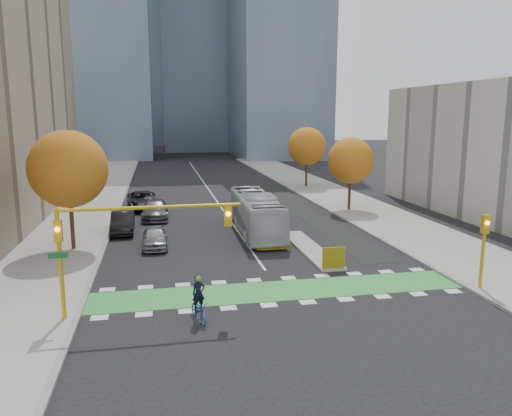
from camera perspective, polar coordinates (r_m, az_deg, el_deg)
name	(u,v)px	position (r m, az deg, el deg)	size (l,w,h in m)	color
ground	(286,301)	(25.54, 3.50, -10.53)	(300.00, 300.00, 0.00)	black
sidewalk_west	(70,225)	(44.60, -20.46, -1.86)	(7.00, 120.00, 0.15)	gray
sidewalk_east	(372,213)	(48.15, 13.09, -0.57)	(7.00, 120.00, 0.15)	gray
curb_west	(113,224)	(44.16, -15.98, -1.72)	(0.30, 120.00, 0.16)	gray
curb_east	(336,215)	(46.84, 9.18, -0.74)	(0.30, 120.00, 0.16)	gray
bike_crossing	(279,290)	(26.90, 2.68, -9.39)	(20.00, 3.00, 0.01)	green
centre_line	(207,188)	(63.98, -5.57, 2.32)	(0.15, 70.00, 0.01)	silver
bike_lane_paint	(284,199)	(55.51, 3.19, 1.08)	(2.50, 50.00, 0.01)	black
median_island	(310,249)	(34.80, 6.15, -4.64)	(1.60, 10.00, 0.16)	gray
hazard_board	(334,258)	(30.23, 8.88, -5.65)	(1.40, 0.12, 1.30)	yellow
tower_ne	(278,14)	(113.06, 2.56, 21.23)	(18.00, 24.00, 60.00)	#47566B
tower_far	(159,12)	(165.92, -10.98, 21.16)	(26.00, 26.00, 80.00)	#47566B
tree_west	(68,169)	(35.70, -20.66, 4.18)	(5.20, 5.20, 8.22)	#332114
tree_east_near	(351,161)	(48.72, 10.75, 5.34)	(4.40, 4.40, 7.08)	#332114
tree_east_far	(307,146)	(63.92, 5.83, 7.03)	(4.80, 4.80, 7.65)	#332114
traffic_signal_west	(119,232)	(23.17, -15.40, -2.66)	(8.53, 0.56, 5.20)	#BF9914
traffic_signal_east	(484,240)	(28.72, 24.60, -3.38)	(0.35, 0.43, 4.10)	#BF9914
cyclist	(199,306)	(23.09, -6.55, -11.05)	(1.09, 1.94, 2.12)	navy
bus	(256,213)	(39.02, 0.01, -0.59)	(2.70, 11.55, 3.22)	#B9BEC2
parked_car_a	(155,237)	(35.79, -11.49, -3.27)	(1.75, 4.35, 1.48)	gray
parked_car_b	(123,223)	(40.75, -14.99, -1.61)	(1.74, 4.98, 1.64)	black
parked_car_c	(155,210)	(45.55, -11.46, -0.18)	(2.32, 5.71, 1.66)	#4E4E53
parked_car_d	(143,200)	(50.53, -12.82, 0.86)	(2.85, 6.18, 1.72)	black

